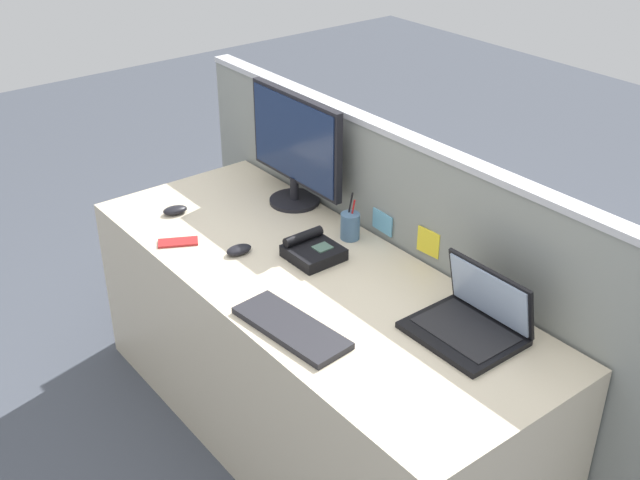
{
  "coord_description": "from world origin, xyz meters",
  "views": [
    {
      "loc": [
        1.92,
        -1.45,
        2.23
      ],
      "look_at": [
        0.0,
        0.05,
        0.87
      ],
      "focal_mm": 44.42,
      "sensor_mm": 36.0,
      "label": 1
    }
  ],
  "objects_px": {
    "pen_cup": "(350,226)",
    "cell_phone_red_case": "(178,242)",
    "laptop": "(473,319)",
    "computer_mouse_left_hand": "(175,210)",
    "computer_mouse_right_hand": "(239,250)",
    "keyboard_main": "(291,328)",
    "desk_phone": "(313,251)",
    "desktop_monitor": "(295,145)"
  },
  "relations": [
    {
      "from": "desktop_monitor",
      "to": "computer_mouse_right_hand",
      "type": "relative_size",
      "value": 5.58
    },
    {
      "from": "computer_mouse_left_hand",
      "to": "cell_phone_red_case",
      "type": "distance_m",
      "value": 0.25
    },
    {
      "from": "desk_phone",
      "to": "cell_phone_red_case",
      "type": "distance_m",
      "value": 0.52
    },
    {
      "from": "desk_phone",
      "to": "cell_phone_red_case",
      "type": "bearing_deg",
      "value": -139.46
    },
    {
      "from": "computer_mouse_left_hand",
      "to": "cell_phone_red_case",
      "type": "height_order",
      "value": "computer_mouse_left_hand"
    },
    {
      "from": "desktop_monitor",
      "to": "keyboard_main",
      "type": "xyz_separation_m",
      "value": [
        0.73,
        -0.56,
        -0.24
      ]
    },
    {
      "from": "computer_mouse_right_hand",
      "to": "computer_mouse_left_hand",
      "type": "relative_size",
      "value": 1.0
    },
    {
      "from": "cell_phone_red_case",
      "to": "computer_mouse_right_hand",
      "type": "bearing_deg",
      "value": 62.46
    },
    {
      "from": "desktop_monitor",
      "to": "desk_phone",
      "type": "height_order",
      "value": "desktop_monitor"
    },
    {
      "from": "computer_mouse_right_hand",
      "to": "pen_cup",
      "type": "xyz_separation_m",
      "value": [
        0.16,
        0.4,
        0.04
      ]
    },
    {
      "from": "computer_mouse_right_hand",
      "to": "desktop_monitor",
      "type": "bearing_deg",
      "value": 121.79
    },
    {
      "from": "computer_mouse_right_hand",
      "to": "cell_phone_red_case",
      "type": "bearing_deg",
      "value": -141.27
    },
    {
      "from": "computer_mouse_left_hand",
      "to": "pen_cup",
      "type": "height_order",
      "value": "pen_cup"
    },
    {
      "from": "laptop",
      "to": "pen_cup",
      "type": "xyz_separation_m",
      "value": [
        -0.71,
        0.09,
        0.01
      ]
    },
    {
      "from": "desktop_monitor",
      "to": "laptop",
      "type": "distance_m",
      "value": 1.12
    },
    {
      "from": "keyboard_main",
      "to": "computer_mouse_left_hand",
      "type": "distance_m",
      "value": 0.95
    },
    {
      "from": "keyboard_main",
      "to": "computer_mouse_left_hand",
      "type": "relative_size",
      "value": 4.15
    },
    {
      "from": "keyboard_main",
      "to": "laptop",
      "type": "bearing_deg",
      "value": 45.86
    },
    {
      "from": "computer_mouse_left_hand",
      "to": "cell_phone_red_case",
      "type": "relative_size",
      "value": 0.67
    },
    {
      "from": "laptop",
      "to": "desk_phone",
      "type": "relative_size",
      "value": 1.83
    },
    {
      "from": "keyboard_main",
      "to": "pen_cup",
      "type": "distance_m",
      "value": 0.64
    },
    {
      "from": "desktop_monitor",
      "to": "keyboard_main",
      "type": "height_order",
      "value": "desktop_monitor"
    },
    {
      "from": "computer_mouse_right_hand",
      "to": "pen_cup",
      "type": "relative_size",
      "value": 0.54
    },
    {
      "from": "laptop",
      "to": "computer_mouse_right_hand",
      "type": "xyz_separation_m",
      "value": [
        -0.87,
        -0.31,
        -0.03
      ]
    },
    {
      "from": "desk_phone",
      "to": "computer_mouse_left_hand",
      "type": "height_order",
      "value": "desk_phone"
    },
    {
      "from": "computer_mouse_left_hand",
      "to": "cell_phone_red_case",
      "type": "xyz_separation_m",
      "value": [
        0.22,
        -0.11,
        -0.01
      ]
    },
    {
      "from": "laptop",
      "to": "desktop_monitor",
      "type": "bearing_deg",
      "value": 174.08
    },
    {
      "from": "desk_phone",
      "to": "keyboard_main",
      "type": "distance_m",
      "value": 0.47
    },
    {
      "from": "laptop",
      "to": "computer_mouse_left_hand",
      "type": "bearing_deg",
      "value": -165.31
    },
    {
      "from": "laptop",
      "to": "cell_phone_red_case",
      "type": "xyz_separation_m",
      "value": [
        -1.08,
        -0.45,
        -0.04
      ]
    },
    {
      "from": "computer_mouse_right_hand",
      "to": "keyboard_main",
      "type": "bearing_deg",
      "value": -10.05
    },
    {
      "from": "desk_phone",
      "to": "desktop_monitor",
      "type": "bearing_deg",
      "value": 151.01
    },
    {
      "from": "laptop",
      "to": "computer_mouse_left_hand",
      "type": "height_order",
      "value": "laptop"
    },
    {
      "from": "desktop_monitor",
      "to": "computer_mouse_right_hand",
      "type": "bearing_deg",
      "value": -62.85
    },
    {
      "from": "desktop_monitor",
      "to": "pen_cup",
      "type": "relative_size",
      "value": 3.0
    },
    {
      "from": "pen_cup",
      "to": "cell_phone_red_case",
      "type": "xyz_separation_m",
      "value": [
        -0.37,
        -0.54,
        -0.05
      ]
    },
    {
      "from": "desktop_monitor",
      "to": "pen_cup",
      "type": "height_order",
      "value": "desktop_monitor"
    },
    {
      "from": "keyboard_main",
      "to": "cell_phone_red_case",
      "type": "bearing_deg",
      "value": 174.9
    },
    {
      "from": "keyboard_main",
      "to": "computer_mouse_right_hand",
      "type": "xyz_separation_m",
      "value": [
        -0.51,
        0.13,
        0.01
      ]
    },
    {
      "from": "desk_phone",
      "to": "computer_mouse_right_hand",
      "type": "distance_m",
      "value": 0.28
    },
    {
      "from": "desktop_monitor",
      "to": "pen_cup",
      "type": "bearing_deg",
      "value": -3.62
    },
    {
      "from": "cell_phone_red_case",
      "to": "desktop_monitor",
      "type": "bearing_deg",
      "value": 119.37
    }
  ]
}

